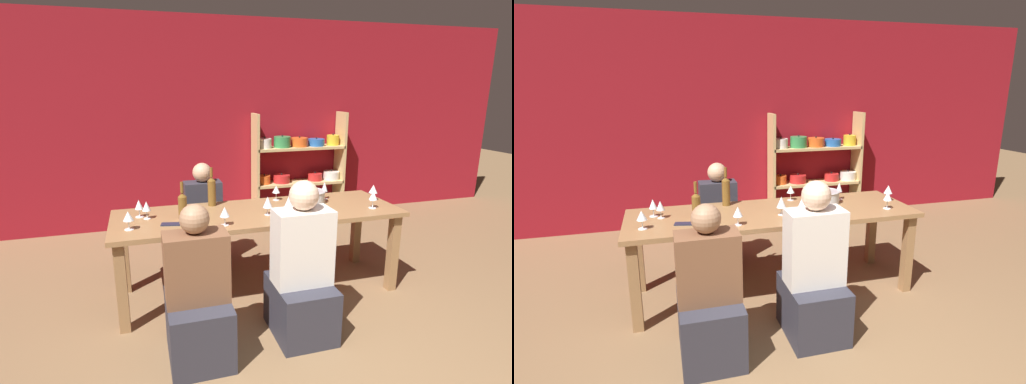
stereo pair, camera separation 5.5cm
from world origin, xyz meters
The scene contains 21 objects.
wall_back_red centered at (0.00, 3.83, 1.35)m, with size 8.80×0.06×2.70m.
shelf_unit centered at (1.07, 3.63, 0.62)m, with size 1.31×0.30×1.49m.
dining_table centered at (-0.09, 1.74, 0.67)m, with size 2.51×0.81×0.77m.
mixing_bowl centered at (0.46, 1.87, 0.83)m, with size 0.27×0.27×0.12m.
wine_bottle_green centered at (-0.75, 1.72, 0.88)m, with size 0.07×0.07×0.31m.
wine_bottle_dark centered at (-0.45, 2.03, 0.91)m, with size 0.07×0.07×0.36m.
wine_glass_white_a centered at (-1.18, 1.57, 0.87)m, with size 0.08×0.08×0.15m.
wine_glass_red_a centered at (-0.05, 1.62, 0.88)m, with size 0.08×0.08×0.16m.
wine_glass_red_b centered at (-1.10, 1.87, 0.87)m, with size 0.07×0.07×0.15m.
wine_glass_empty_a centered at (0.63, 1.94, 0.88)m, with size 0.07×0.07×0.17m.
wine_glass_red_c centered at (0.92, 1.54, 0.88)m, with size 0.08×0.08×0.16m.
wine_glass_red_d centered at (-0.46, 1.46, 0.87)m, with size 0.08×0.08×0.15m.
wine_glass_red_e centered at (0.13, 1.60, 0.87)m, with size 0.08×0.08×0.16m.
wine_glass_red_f centered at (0.22, 1.55, 0.88)m, with size 0.08×0.08×0.16m.
wine_glass_red_g centered at (1.07, 1.77, 0.87)m, with size 0.08×0.08×0.15m.
wine_glass_empty_b centered at (0.17, 2.03, 0.87)m, with size 0.07×0.07×0.14m.
wine_glass_white_b centered at (-1.04, 1.81, 0.87)m, with size 0.07×0.07×0.15m.
cell_phone centered at (-0.87, 1.60, 0.77)m, with size 0.16×0.10×0.01m.
person_near_a centered at (-0.76, 0.96, 0.40)m, with size 0.42×0.52×1.11m.
person_far_a centered at (-0.47, 2.47, 0.40)m, with size 0.38×0.47×1.09m.
person_near_b centered at (0.02, 1.02, 0.44)m, with size 0.42×0.53×1.20m.
Camera 1 is at (-1.06, -1.47, 1.82)m, focal length 28.00 mm.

